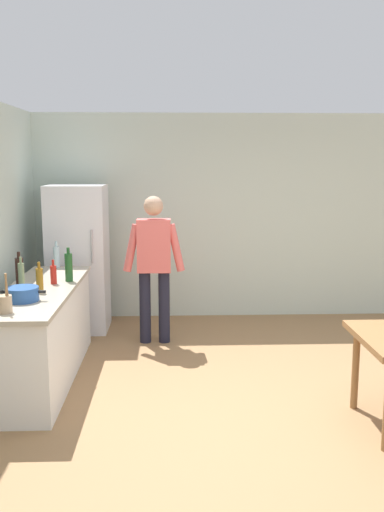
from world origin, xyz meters
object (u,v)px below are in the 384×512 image
(bottle_water_clear, at_px, (57,257))
(bottle_wine_dark, at_px, (20,272))
(bottle_vinegar_tall, at_px, (21,277))
(bottle_wine_green, at_px, (69,267))
(bottle_sauce_red, at_px, (53,274))
(utensil_jar, at_px, (5,303))
(refrigerator, at_px, (79,258))
(cooking_pot, at_px, (22,294))
(bottle_oil_amber, at_px, (40,280))
(person, at_px, (154,260))

(bottle_water_clear, bearing_deg, bottle_wine_dark, -99.02)
(bottle_water_clear, bearing_deg, bottle_vinegar_tall, -94.53)
(bottle_wine_green, relative_size, bottle_wine_dark, 1.00)
(bottle_vinegar_tall, bearing_deg, bottle_wine_green, 48.60)
(bottle_sauce_red, distance_m, bottle_vinegar_tall, 0.37)
(bottle_wine_dark, bearing_deg, bottle_vinegar_tall, -69.71)
(utensil_jar, height_order, bottle_vinegar_tall, same)
(bottle_sauce_red, bearing_deg, bottle_wine_dark, -158.31)
(bottle_wine_green, xyz_separation_m, bottle_water_clear, (-0.27, 0.72, -0.02))
(utensil_jar, height_order, bottle_wine_dark, bottle_wine_dark)
(bottle_wine_green, bearing_deg, bottle_sauce_red, -136.58)
(bottle_wine_dark, bearing_deg, refrigerator, 79.18)
(bottle_vinegar_tall, bearing_deg, cooking_pot, -74.53)
(bottle_oil_amber, relative_size, bottle_water_clear, 0.93)
(bottle_vinegar_tall, bearing_deg, refrigerator, 82.27)
(bottle_vinegar_tall, height_order, bottle_wine_dark, bottle_wine_dark)
(refrigerator, relative_size, utensil_jar, 5.62)
(utensil_jar, relative_size, bottle_vinegar_tall, 1.00)
(bottle_wine_dark, bearing_deg, cooking_pot, -72.99)
(cooking_pot, xyz_separation_m, bottle_sauce_red, (0.13, 0.66, 0.04))
(bottle_sauce_red, bearing_deg, bottle_water_clear, 99.57)
(bottle_wine_green, bearing_deg, bottle_vinegar_tall, -131.40)
(cooking_pot, xyz_separation_m, bottle_oil_amber, (0.07, 0.32, 0.06))
(refrigerator, xyz_separation_m, utensil_jar, (-0.16, -2.45, 0.08))
(refrigerator, height_order, utensil_jar, refrigerator)
(cooking_pot, xyz_separation_m, bottle_vinegar_tall, (-0.10, 0.37, 0.08))
(person, bearing_deg, refrigerator, 149.77)
(person, height_order, bottle_sauce_red, person)
(bottle_wine_green, bearing_deg, utensil_jar, -104.16)
(refrigerator, bearing_deg, bottle_sauce_red, -90.07)
(utensil_jar, bearing_deg, refrigerator, 86.18)
(refrigerator, bearing_deg, bottle_water_clear, -103.69)
(refrigerator, bearing_deg, bottle_oil_amber, -91.83)
(person, relative_size, utensil_jar, 5.31)
(bottle_water_clear, bearing_deg, bottle_oil_amber, -85.76)
(bottle_wine_green, distance_m, bottle_wine_dark, 0.48)
(person, xyz_separation_m, utensil_jar, (-1.11, -1.90, 0.00))
(person, relative_size, cooking_pot, 4.25)
(bottle_oil_amber, relative_size, bottle_wine_dark, 0.82)
(refrigerator, distance_m, bottle_wine_green, 1.32)
(bottle_water_clear, height_order, bottle_wine_dark, bottle_wine_dark)
(cooking_pot, height_order, utensil_jar, utensil_jar)
(person, xyz_separation_m, bottle_vinegar_tall, (-1.18, -1.16, 0.06))
(utensil_jar, bearing_deg, bottle_oil_amber, 81.16)
(cooking_pot, bearing_deg, bottle_water_clear, 90.50)
(cooking_pot, bearing_deg, bottle_oil_amber, 77.04)
(refrigerator, xyz_separation_m, bottle_wine_dark, (-0.29, -1.54, 0.15))
(bottle_wine_green, distance_m, bottle_oil_amber, 0.49)
(bottle_oil_amber, bearing_deg, utensil_jar, -98.84)
(person, bearing_deg, bottle_vinegar_tall, -135.59)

